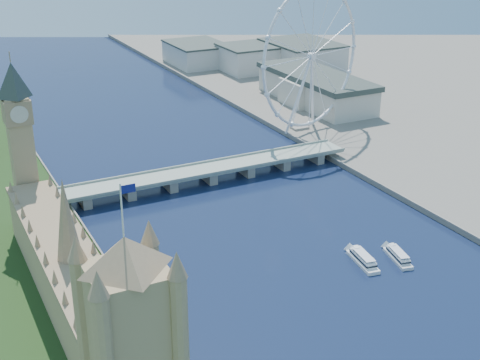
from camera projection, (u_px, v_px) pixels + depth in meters
parliament_range at (73, 286)px, 311.90m from camera, size 24.00×200.00×70.00m
big_ben at (19, 125)px, 382.49m from camera, size 20.02×20.02×110.00m
westminster_bridge at (208, 172)px, 477.19m from camera, size 220.00×22.00×9.50m
london_eye at (312, 57)px, 549.64m from camera, size 113.60×39.12×124.30m
county_hall at (315, 105)px, 660.20m from camera, size 54.00×144.00×35.00m
city_skyline at (140, 75)px, 703.90m from camera, size 505.00×280.00×32.00m
tour_boat_near at (363, 264)px, 368.87m from camera, size 12.22×30.70×6.60m
tour_boat_far at (398, 260)px, 372.62m from camera, size 13.25×28.73×6.13m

